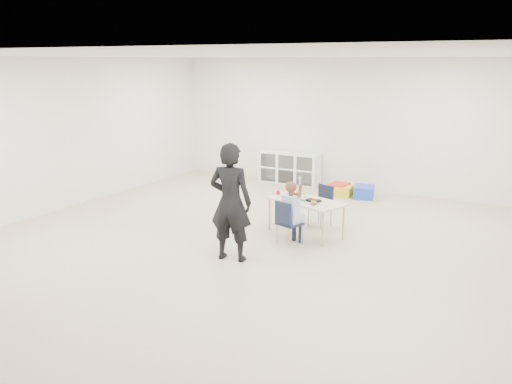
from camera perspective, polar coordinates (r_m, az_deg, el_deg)
The scene contains 16 objects.
room at distance 7.89m, azimuth -2.00°, elevation 3.96°, with size 9.00×9.02×2.80m.
table at distance 8.71m, azimuth 5.23°, elevation -2.65°, with size 1.38×0.97×0.57m.
chair_near at distance 8.22m, azimuth 3.55°, elevation -3.23°, with size 0.33×0.31×0.69m, color black, non-canonical shape.
chair_far at distance 9.18m, azimuth 6.75°, elevation -1.49°, with size 0.33×0.31×0.69m, color black, non-canonical shape.
child at distance 8.16m, azimuth 3.58°, elevation -1.90°, with size 0.46×0.46×1.08m, color #BBDEFE, non-canonical shape.
lunch_tray_near at distance 8.56m, azimuth 6.03°, elevation -0.89°, with size 0.22×0.16×0.03m, color black.
lunch_tray_far at distance 8.93m, azimuth 4.11°, elevation -0.24°, with size 0.22×0.16×0.03m, color black.
milk_carton at distance 8.52m, azimuth 4.97°, elevation -0.69°, with size 0.07×0.07×0.10m, color white.
bread_roll at distance 8.37m, azimuth 6.10°, elevation -1.10°, with size 0.09×0.09×0.07m, color #B17A48.
apple_near at distance 8.76m, azimuth 5.01°, elevation -0.39°, with size 0.07×0.07×0.07m, color maroon.
apple_far at distance 8.94m, azimuth 2.34°, elevation -0.06°, with size 0.07×0.07×0.07m, color maroon.
cubby_shelf at distance 12.35m, azimuth 3.56°, elevation 2.54°, with size 1.40×0.40×0.70m, color white.
adult at distance 7.46m, azimuth -2.69°, elevation -1.09°, with size 0.61×0.40×1.66m, color black.
bin_red at distance 11.49m, azimuth 8.68°, elevation 0.34°, with size 0.35×0.46×0.22m, color red.
bin_yellow at distance 11.36m, azimuth 9.23°, elevation 0.11°, with size 0.32×0.42×0.20m, color gold.
bin_blue at distance 11.25m, azimuth 11.30°, elevation 0.00°, with size 0.39×0.50×0.24m, color blue.
Camera 1 is at (4.03, -6.65, 2.73)m, focal length 38.00 mm.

